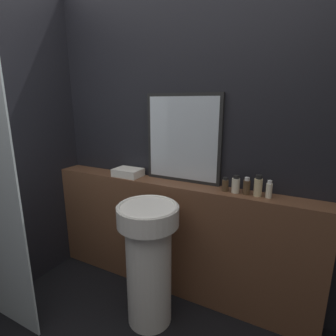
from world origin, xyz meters
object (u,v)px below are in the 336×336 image
object	(u,v)px
pedestal_sink	(149,259)
shampoo_bottle	(225,185)
mirror	(183,139)
conditioner_bottle	(236,185)
towel_stack	(128,172)
lotion_bottle	(247,187)
hand_soap_bottle	(269,190)
body_wash_bottle	(258,186)

from	to	relation	value
pedestal_sink	shampoo_bottle	size ratio (longest dim) A/B	8.95
mirror	conditioner_bottle	size ratio (longest dim) A/B	5.46
towel_stack	conditioner_bottle	xyz separation A→B (m)	(0.92, 0.00, 0.03)
towel_stack	lotion_bottle	world-z (taller)	lotion_bottle
lotion_bottle	hand_soap_bottle	xyz separation A→B (m)	(0.15, 0.00, -0.00)
towel_stack	conditioner_bottle	world-z (taller)	conditioner_bottle
shampoo_bottle	conditioner_bottle	size ratio (longest dim) A/B	0.80
towel_stack	body_wash_bottle	distance (m)	1.07
conditioner_bottle	lotion_bottle	distance (m)	0.07
conditioner_bottle	hand_soap_bottle	bearing A→B (deg)	0.00
lotion_bottle	body_wash_bottle	bearing A→B (deg)	0.00
mirror	towel_stack	size ratio (longest dim) A/B	2.90
mirror	lotion_bottle	distance (m)	0.60
lotion_bottle	hand_soap_bottle	size ratio (longest dim) A/B	1.01
shampoo_bottle	hand_soap_bottle	world-z (taller)	hand_soap_bottle
pedestal_sink	lotion_bottle	xyz separation A→B (m)	(0.56, 0.39, 0.50)
lotion_bottle	shampoo_bottle	bearing A→B (deg)	180.00
pedestal_sink	mirror	xyz separation A→B (m)	(0.03, 0.47, 0.79)
lotion_bottle	body_wash_bottle	world-z (taller)	body_wash_bottle
shampoo_bottle	lotion_bottle	xyz separation A→B (m)	(0.15, -0.00, 0.01)
body_wash_bottle	towel_stack	bearing A→B (deg)	180.00
mirror	lotion_bottle	world-z (taller)	mirror
towel_stack	conditioner_bottle	distance (m)	0.92
pedestal_sink	towel_stack	size ratio (longest dim) A/B	3.81
mirror	body_wash_bottle	world-z (taller)	mirror
shampoo_bottle	body_wash_bottle	size ratio (longest dim) A/B	0.68
pedestal_sink	lotion_bottle	world-z (taller)	lotion_bottle
conditioner_bottle	hand_soap_bottle	xyz separation A→B (m)	(0.22, 0.00, -0.00)
mirror	lotion_bottle	size ratio (longest dim) A/B	5.67
pedestal_sink	hand_soap_bottle	world-z (taller)	hand_soap_bottle
pedestal_sink	body_wash_bottle	world-z (taller)	body_wash_bottle
pedestal_sink	towel_stack	world-z (taller)	towel_stack
lotion_bottle	towel_stack	bearing A→B (deg)	180.00
body_wash_bottle	hand_soap_bottle	bearing A→B (deg)	0.00
pedestal_sink	conditioner_bottle	xyz separation A→B (m)	(0.48, 0.39, 0.50)
conditioner_bottle	mirror	bearing A→B (deg)	169.64
shampoo_bottle	hand_soap_bottle	xyz separation A→B (m)	(0.29, -0.00, 0.01)
shampoo_bottle	hand_soap_bottle	distance (m)	0.29
shampoo_bottle	lotion_bottle	size ratio (longest dim) A/B	0.83
body_wash_bottle	mirror	bearing A→B (deg)	172.19
hand_soap_bottle	towel_stack	bearing A→B (deg)	180.00
pedestal_sink	shampoo_bottle	world-z (taller)	shampoo_bottle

